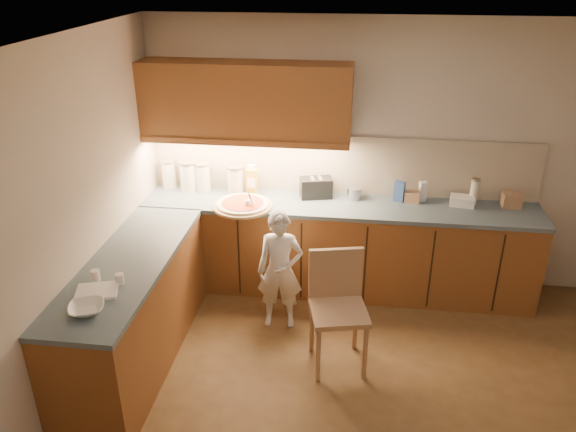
% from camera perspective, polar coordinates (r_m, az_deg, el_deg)
% --- Properties ---
extents(room, '(4.54, 4.50, 2.62)m').
position_cam_1_polar(room, '(3.49, 10.56, 1.06)').
color(room, '#55391D').
rests_on(room, ground).
extents(l_counter, '(3.77, 2.62, 0.92)m').
position_cam_1_polar(l_counter, '(5.20, -1.28, -5.10)').
color(l_counter, brown).
rests_on(l_counter, ground).
extents(backsplash, '(3.75, 0.02, 0.58)m').
position_cam_1_polar(backsplash, '(5.50, 5.47, 5.18)').
color(backsplash, '#BAAC90').
rests_on(backsplash, l_counter).
extents(upper_cabinets, '(1.95, 0.36, 0.73)m').
position_cam_1_polar(upper_cabinets, '(5.27, -4.35, 11.57)').
color(upper_cabinets, brown).
rests_on(upper_cabinets, ground).
extents(pizza_on_board, '(0.56, 0.56, 0.22)m').
position_cam_1_polar(pizza_on_board, '(5.26, -4.60, 1.12)').
color(pizza_on_board, tan).
rests_on(pizza_on_board, l_counter).
extents(child, '(0.42, 0.29, 1.11)m').
position_cam_1_polar(child, '(4.94, -0.81, -5.53)').
color(child, silver).
rests_on(child, ground).
extents(wooden_chair, '(0.52, 0.52, 0.97)m').
position_cam_1_polar(wooden_chair, '(4.54, 5.04, -8.59)').
color(wooden_chair, tan).
rests_on(wooden_chair, ground).
extents(mixing_bowl, '(0.30, 0.30, 0.06)m').
position_cam_1_polar(mixing_bowl, '(3.98, -19.79, -8.83)').
color(mixing_bowl, white).
rests_on(mixing_bowl, l_counter).
extents(canister_a, '(0.14, 0.14, 0.29)m').
position_cam_1_polar(canister_a, '(5.78, -12.02, 4.19)').
color(canister_a, white).
rests_on(canister_a, l_counter).
extents(canister_b, '(0.18, 0.18, 0.31)m').
position_cam_1_polar(canister_b, '(5.66, -10.07, 4.04)').
color(canister_b, white).
rests_on(canister_b, l_counter).
extents(canister_c, '(0.16, 0.16, 0.29)m').
position_cam_1_polar(canister_c, '(5.64, -8.65, 3.98)').
color(canister_c, white).
rests_on(canister_c, l_counter).
extents(canister_d, '(0.17, 0.17, 0.28)m').
position_cam_1_polar(canister_d, '(5.56, -5.33, 3.76)').
color(canister_d, silver).
rests_on(canister_d, l_counter).
extents(oil_jug, '(0.11, 0.09, 0.30)m').
position_cam_1_polar(oil_jug, '(5.52, -3.70, 3.62)').
color(oil_jug, gold).
rests_on(oil_jug, l_counter).
extents(toaster, '(0.33, 0.24, 0.20)m').
position_cam_1_polar(toaster, '(5.45, 2.86, 2.90)').
color(toaster, black).
rests_on(toaster, l_counter).
extents(steel_pot, '(0.15, 0.15, 0.12)m').
position_cam_1_polar(steel_pot, '(5.46, 6.74, 2.34)').
color(steel_pot, '#A9A9AE').
rests_on(steel_pot, l_counter).
extents(blue_box, '(0.11, 0.10, 0.20)m').
position_cam_1_polar(blue_box, '(5.46, 11.23, 2.47)').
color(blue_box, '#33559B').
rests_on(blue_box, l_counter).
extents(card_box_a, '(0.16, 0.12, 0.10)m').
position_cam_1_polar(card_box_a, '(5.48, 12.52, 1.92)').
color(card_box_a, tan).
rests_on(card_box_a, l_counter).
extents(white_bottle, '(0.08, 0.08, 0.19)m').
position_cam_1_polar(white_bottle, '(5.51, 13.50, 2.45)').
color(white_bottle, white).
rests_on(white_bottle, l_counter).
extents(flat_pack, '(0.24, 0.18, 0.09)m').
position_cam_1_polar(flat_pack, '(5.53, 17.27, 1.48)').
color(flat_pack, white).
rests_on(flat_pack, l_counter).
extents(tall_jar, '(0.08, 0.08, 0.25)m').
position_cam_1_polar(tall_jar, '(5.56, 18.39, 2.41)').
color(tall_jar, white).
rests_on(tall_jar, l_counter).
extents(card_box_b, '(0.18, 0.14, 0.13)m').
position_cam_1_polar(card_box_b, '(5.64, 21.75, 1.51)').
color(card_box_b, tan).
rests_on(card_box_b, l_counter).
extents(dough_cloth, '(0.33, 0.29, 0.02)m').
position_cam_1_polar(dough_cloth, '(4.18, -18.84, -7.24)').
color(dough_cloth, white).
rests_on(dough_cloth, l_counter).
extents(spice_jar_a, '(0.08, 0.08, 0.09)m').
position_cam_1_polar(spice_jar_a, '(4.31, -18.98, -5.76)').
color(spice_jar_a, silver).
rests_on(spice_jar_a, l_counter).
extents(spice_jar_b, '(0.07, 0.07, 0.08)m').
position_cam_1_polar(spice_jar_b, '(4.22, -16.74, -6.14)').
color(spice_jar_b, white).
rests_on(spice_jar_b, l_counter).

